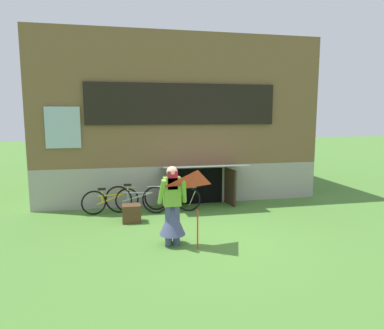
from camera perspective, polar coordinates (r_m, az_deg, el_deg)
ground_plane at (r=7.59m, az=2.84°, el=-12.03°), size 60.00×60.00×0.00m
log_house at (r=12.72m, az=-3.73°, el=7.41°), size 8.41×6.52×4.91m
person at (r=7.07m, az=-3.21°, el=-7.78°), size 0.61×0.52×1.61m
kite at (r=6.52m, az=0.95°, el=-4.05°), size 0.87×0.91×1.49m
bicycle_green at (r=9.64m, az=-3.25°, el=-5.47°), size 1.50×0.56×0.72m
bicycle_silver at (r=9.49m, az=-8.92°, el=-5.57°), size 1.68×0.50×0.79m
bicycle_yellow at (r=9.63m, az=-13.10°, el=-5.74°), size 1.51×0.29×0.70m
wooden_crate at (r=8.78m, az=-9.81°, el=-7.84°), size 0.45×0.38×0.43m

